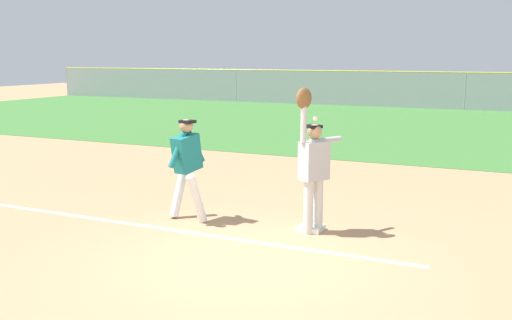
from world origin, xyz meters
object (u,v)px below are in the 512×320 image
Objects in this scene: baseball at (315,118)px; first_base at (311,228)px; runner at (187,162)px; parked_car_black at (371,89)px; parked_car_blue at (462,92)px; fielder at (313,163)px.

first_base is at bearing 117.52° from baseball.
baseball is at bearing 13.61° from runner.
parked_car_black is (-4.05, 28.04, -0.32)m from runner.
baseball reaches higher than parked_car_blue.
first_base is 1.09m from fielder.
fielder reaches higher than parked_car_black.
parked_car_blue is at bearing 99.63° from runner.
fielder is at bearing -93.68° from parked_car_blue.
parked_car_blue is (-0.94, 27.74, -1.15)m from baseball.
parked_car_black is 1.00× the size of parked_car_blue.
parked_car_blue is at bearing -58.27° from fielder.
parked_car_blue reaches higher than first_base.
fielder reaches higher than parked_car_blue.
parked_car_black reaches higher than first_base.
first_base is 27.51m from parked_car_blue.
runner is at bearing -171.81° from first_base.
fielder is 28.53m from parked_car_black.
runner is at bearing -98.12° from parked_car_blue.
first_base is 28.42m from parked_car_black.
fielder is at bearing 116.72° from baseball.
first_base is 0.08× the size of parked_car_blue.
baseball reaches higher than runner.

